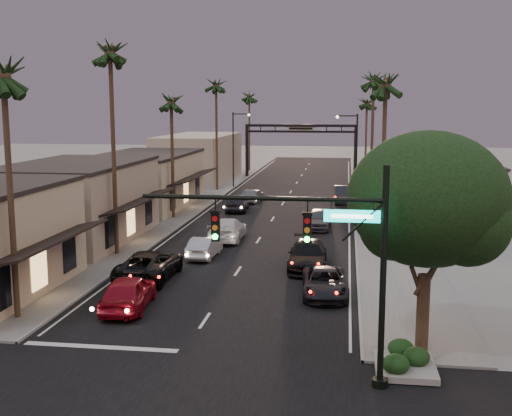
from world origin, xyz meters
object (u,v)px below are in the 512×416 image
(palm_far, at_px, (249,94))
(oncoming_silver, at_px, (204,247))
(traffic_signal, at_px, (327,243))
(streetlight_right, at_px, (354,152))
(palm_rb, at_px, (374,77))
(oncoming_pickup, at_px, (150,265))
(arch, at_px, (301,137))
(palm_ra, at_px, (386,78))
(palm_rc, at_px, (367,100))
(palm_ld, at_px, (216,82))
(curbside_black, at_px, (308,255))
(palm_la, at_px, (2,66))
(streetlight_left, at_px, (235,143))
(palm_lb, at_px, (110,47))
(palm_lc, at_px, (171,97))
(corner_tree, at_px, (430,205))
(oncoming_red, at_px, (128,292))
(curbside_near, at_px, (325,283))

(palm_far, xyz_separation_m, oncoming_silver, (5.57, -55.85, -10.76))
(traffic_signal, bearing_deg, streetlight_right, 88.28)
(palm_rb, xyz_separation_m, oncoming_pickup, (-13.27, -27.35, -11.59))
(arch, bearing_deg, palm_rb, -71.70)
(palm_ra, bearing_deg, oncoming_silver, -170.74)
(palm_far, bearing_deg, palm_ra, -72.62)
(oncoming_pickup, bearing_deg, palm_ra, -150.21)
(traffic_signal, height_order, oncoming_silver, traffic_signal)
(palm_ra, distance_m, palm_rc, 40.01)
(palm_ld, height_order, curbside_black, palm_ld)
(palm_la, bearing_deg, oncoming_silver, 65.96)
(palm_ld, xyz_separation_m, oncoming_pickup, (3.93, -38.35, -11.59))
(streetlight_left, relative_size, palm_lb, 0.59)
(arch, distance_m, palm_lc, 35.41)
(corner_tree, xyz_separation_m, oncoming_red, (-13.50, 3.70, -5.14))
(curbside_near, height_order, curbside_black, curbside_black)
(palm_far, bearing_deg, oncoming_pickup, -86.62)
(arch, height_order, streetlight_right, streetlight_right)
(corner_tree, relative_size, palm_rb, 0.62)
(palm_lb, bearing_deg, arch, 79.84)
(curbside_near, bearing_deg, palm_ra, 66.45)
(streetlight_left, bearing_deg, palm_lc, -94.37)
(arch, bearing_deg, oncoming_silver, -93.27)
(streetlight_right, relative_size, palm_far, 0.68)
(arch, xyz_separation_m, streetlight_left, (-6.92, -12.00, -0.20))
(streetlight_right, bearing_deg, palm_far, 114.76)
(palm_far, height_order, curbside_black, palm_far)
(palm_far, bearing_deg, streetlight_right, -65.24)
(palm_lc, distance_m, oncoming_red, 27.04)
(palm_lb, xyz_separation_m, oncoming_pickup, (3.93, -5.35, -12.56))
(streetlight_right, bearing_deg, oncoming_pickup, -112.25)
(palm_rb, relative_size, curbside_black, 2.52)
(palm_lc, relative_size, oncoming_silver, 2.92)
(palm_rc, bearing_deg, oncoming_pickup, -105.66)
(traffic_signal, relative_size, curbside_near, 1.71)
(traffic_signal, distance_m, oncoming_silver, 20.49)
(palm_ra, xyz_separation_m, palm_far, (-16.90, 54.00, 0.00))
(palm_ra, bearing_deg, palm_lc, 145.10)
(oncoming_red, bearing_deg, streetlight_right, -113.15)
(arch, height_order, oncoming_silver, arch)
(streetlight_left, relative_size, palm_ra, 0.68)
(streetlight_right, bearing_deg, streetlight_left, 136.79)
(palm_la, relative_size, palm_lc, 1.08)
(palm_lb, distance_m, palm_rb, 27.94)
(palm_lb, bearing_deg, corner_tree, -38.83)
(streetlight_left, distance_m, palm_far, 20.96)
(arch, distance_m, palm_ld, 18.61)
(corner_tree, height_order, palm_far, palm_far)
(streetlight_right, distance_m, palm_lc, 18.66)
(curbside_black, bearing_deg, curbside_near, -79.02)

